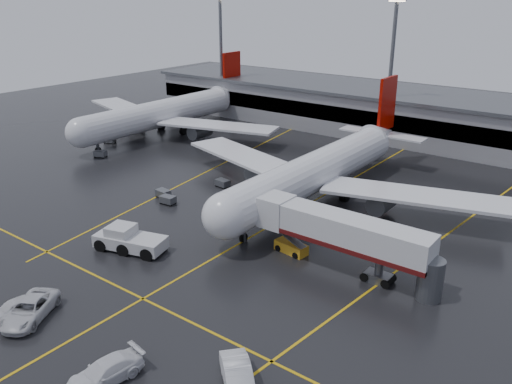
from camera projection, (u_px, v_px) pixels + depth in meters
The scene contains 22 objects.
ground at pixel (279, 221), 65.26m from camera, with size 220.00×220.00×0.00m, color black.
apron_line_centre at pixel (279, 221), 65.26m from camera, with size 0.25×90.00×0.02m, color gold.
apron_line_stop at pixel (143, 299), 48.88m from camera, with size 60.00×0.25×0.02m, color gold.
apron_line_left at pixel (211, 169), 83.96m from camera, with size 0.25×70.00×0.02m, color gold.
apron_line_right at pixel (452, 231), 62.56m from camera, with size 0.25×70.00×0.02m, color gold.
terminal at pixel (424, 117), 99.38m from camera, with size 122.00×19.00×8.60m.
light_mast_left at pixel (221, 49), 116.67m from camera, with size 3.00×1.20×25.45m.
light_mast_mid at pixel (391, 63), 94.14m from camera, with size 3.00×1.20×25.45m.
main_airliner at pixel (320, 169), 70.97m from camera, with size 48.80×45.60×14.10m.
second_airliner at pixel (166, 112), 103.55m from camera, with size 48.80×45.60×14.10m.
jet_bridge at pixel (343, 234), 52.70m from camera, with size 19.90×3.40×6.05m.
pushback_tractor at pixel (129, 240), 57.79m from camera, with size 8.44×5.25×2.81m.
belt_loader at pixel (291, 247), 57.36m from camera, with size 3.88×2.14×2.35m.
service_van_a at pixel (29, 310), 45.70m from camera, with size 2.93×6.35×1.76m, color silver.
service_van_b at pixel (105, 372), 38.29m from camera, with size 2.37×5.82×1.69m, color white.
service_van_c at pixel (238, 378), 37.60m from camera, with size 1.97×5.66×1.86m, color silver.
service_van_d at pixel (15, 308), 46.09m from camera, with size 1.89×4.70×1.60m, color silver.
baggage_cart_a at pixel (168, 199), 70.28m from camera, with size 2.11×1.48×1.12m.
baggage_cart_b at pixel (163, 193), 72.45m from camera, with size 2.11×1.48×1.12m.
baggage_cart_c at pixel (223, 183), 76.30m from camera, with size 2.15×1.54×1.12m.
baggage_cart_d at pixel (110, 140), 98.10m from camera, with size 2.31×1.87×1.12m.
baggage_cart_e at pixel (100, 154), 89.82m from camera, with size 2.36×2.00×1.12m.
Camera 1 is at (33.75, -49.23, 26.78)m, focal length 37.11 mm.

